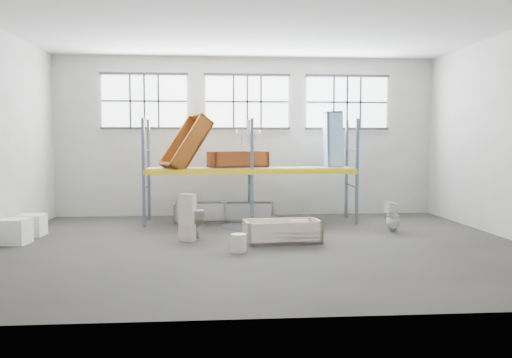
{
  "coord_description": "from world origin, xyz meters",
  "views": [
    {
      "loc": [
        -1.08,
        -11.86,
        2.35
      ],
      "look_at": [
        0.0,
        1.5,
        1.4
      ],
      "focal_mm": 37.2,
      "sensor_mm": 36.0,
      "label": 1
    }
  ],
  "objects": [
    {
      "name": "wall_front",
      "position": [
        0.0,
        -5.05,
        2.5
      ],
      "size": [
        12.0,
        0.1,
        5.0
      ],
      "primitive_type": "cube",
      "color": "#9D9C92",
      "rests_on": "ground"
    },
    {
      "name": "window_right",
      "position": [
        3.2,
        4.94,
        3.6
      ],
      "size": [
        2.6,
        0.04,
        1.6
      ],
      "primitive_type": "cube",
      "color": "white",
      "rests_on": "wall_back"
    },
    {
      "name": "toilet_white",
      "position": [
        3.61,
        1.6,
        0.4
      ],
      "size": [
        0.41,
        0.4,
        0.8
      ],
      "primitive_type": "imported",
      "rotation": [
        0.0,
        0.0,
        -1.45
      ],
      "color": "white",
      "rests_on": "floor"
    },
    {
      "name": "rack_beam_front",
      "position": [
        0.0,
        2.9,
        1.5
      ],
      "size": [
        6.0,
        0.1,
        0.14
      ],
      "primitive_type": "cube",
      "color": "yellow",
      "rests_on": "floor"
    },
    {
      "name": "shelf_deck",
      "position": [
        0.0,
        3.5,
        1.58
      ],
      "size": [
        5.9,
        1.1,
        0.03
      ],
      "primitive_type": "cube",
      "color": "gray",
      "rests_on": "floor"
    },
    {
      "name": "window_mid",
      "position": [
        0.0,
        4.94,
        3.6
      ],
      "size": [
        2.6,
        0.04,
        1.6
      ],
      "primitive_type": "cube",
      "color": "white",
      "rests_on": "wall_back"
    },
    {
      "name": "carton_near",
      "position": [
        -5.66,
        0.59,
        0.29
      ],
      "size": [
        0.74,
        0.66,
        0.58
      ],
      "primitive_type": "cube",
      "rotation": [
        0.0,
        0.0,
        -0.13
      ],
      "color": "white",
      "rests_on": "floor"
    },
    {
      "name": "sink_on_shelf",
      "position": [
        -0.07,
        3.27,
        2.09
      ],
      "size": [
        0.72,
        0.57,
        0.62
      ],
      "primitive_type": "imported",
      "rotation": [
        0.0,
        0.0,
        -0.04
      ],
      "color": "silver",
      "rests_on": "rust_tub_flat"
    },
    {
      "name": "floor",
      "position": [
        0.0,
        0.0,
        -0.05
      ],
      "size": [
        12.0,
        10.0,
        0.1
      ],
      "primitive_type": "cube",
      "color": "#413D38",
      "rests_on": "ground"
    },
    {
      "name": "toilet_beige",
      "position": [
        -1.57,
        0.96,
        0.37
      ],
      "size": [
        0.59,
        0.8,
        0.73
      ],
      "primitive_type": "imported",
      "rotation": [
        0.0,
        0.0,
        3.41
      ],
      "color": "beige",
      "rests_on": "floor"
    },
    {
      "name": "cistern_tall",
      "position": [
        -1.7,
        0.67,
        0.56
      ],
      "size": [
        0.42,
        0.36,
        1.12
      ],
      "primitive_type": "cube",
      "rotation": [
        0.0,
        0.0,
        -0.41
      ],
      "color": "beige",
      "rests_on": "floor"
    },
    {
      "name": "carton_far",
      "position": [
        -5.63,
        1.63,
        0.27
      ],
      "size": [
        0.65,
        0.65,
        0.53
      ],
      "primitive_type": "cube",
      "rotation": [
        0.0,
        0.0,
        -0.01
      ],
      "color": "silver",
      "rests_on": "floor"
    },
    {
      "name": "rack_upright_ra",
      "position": [
        3.0,
        2.9,
        1.5
      ],
      "size": [
        0.08,
        0.08,
        3.0
      ],
      "primitive_type": "cube",
      "color": "slate",
      "rests_on": "floor"
    },
    {
      "name": "sink_in_tub",
      "position": [
        0.59,
        0.61,
        0.16
      ],
      "size": [
        0.51,
        0.51,
        0.14
      ],
      "primitive_type": "imported",
      "rotation": [
        0.0,
        0.0,
        0.29
      ],
      "color": "beige",
      "rests_on": "bathtub_beige"
    },
    {
      "name": "blue_tub_upright",
      "position": [
        2.48,
        3.72,
        2.4
      ],
      "size": [
        0.56,
        0.8,
        1.69
      ],
      "primitive_type": null,
      "rotation": [
        0.0,
        1.54,
        -0.04
      ],
      "color": "#82AACA",
      "rests_on": "shelf_deck"
    },
    {
      "name": "rust_tub_flat",
      "position": [
        -0.36,
        3.64,
        1.82
      ],
      "size": [
        1.83,
        1.26,
        0.47
      ],
      "primitive_type": null,
      "rotation": [
        0.0,
        0.0,
        0.32
      ],
      "color": "maroon",
      "rests_on": "shelf_deck"
    },
    {
      "name": "wall_back",
      "position": [
        0.0,
        5.05,
        2.5
      ],
      "size": [
        12.0,
        0.1,
        5.0
      ],
      "primitive_type": "cube",
      "color": "#A3A298",
      "rests_on": "ground"
    },
    {
      "name": "rust_tub_tilted",
      "position": [
        -1.85,
        3.46,
        2.29
      ],
      "size": [
        1.64,
        1.4,
        1.72
      ],
      "primitive_type": null,
      "rotation": [
        0.0,
        -0.96,
        0.49
      ],
      "color": "#814D0B",
      "rests_on": "shelf_deck"
    },
    {
      "name": "window_left",
      "position": [
        -3.2,
        4.94,
        3.6
      ],
      "size": [
        2.6,
        0.04,
        1.6
      ],
      "primitive_type": "cube",
      "color": "white",
      "rests_on": "wall_back"
    },
    {
      "name": "rack_upright_rb",
      "position": [
        3.0,
        4.1,
        1.5
      ],
      "size": [
        0.08,
        0.08,
        3.0
      ],
      "primitive_type": "cube",
      "color": "slate",
      "rests_on": "floor"
    },
    {
      "name": "wet_patch",
      "position": [
        0.0,
        2.7,
        0.0
      ],
      "size": [
        1.8,
        1.8,
        0.0
      ],
      "primitive_type": "cylinder",
      "color": "black",
      "rests_on": "floor"
    },
    {
      "name": "rack_upright_lb",
      "position": [
        -3.0,
        4.1,
        1.5
      ],
      "size": [
        0.08,
        0.08,
        3.0
      ],
      "primitive_type": "cube",
      "color": "slate",
      "rests_on": "floor"
    },
    {
      "name": "cistern_spare",
      "position": [
        0.94,
        0.52,
        0.28
      ],
      "size": [
        0.46,
        0.27,
        0.42
      ],
      "primitive_type": "cube",
      "rotation": [
        0.0,
        0.0,
        0.14
      ],
      "color": "beige",
      "rests_on": "bathtub_beige"
    },
    {
      "name": "bathtub_beige",
      "position": [
        0.51,
        0.29,
        0.26
      ],
      "size": [
        1.83,
        0.99,
        0.52
      ],
      "primitive_type": null,
      "rotation": [
        0.0,
        0.0,
        0.09
      ],
      "color": "beige",
      "rests_on": "floor"
    },
    {
      "name": "rack_upright_mb",
      "position": [
        0.0,
        4.1,
        1.5
      ],
      "size": [
        0.08,
        0.08,
        3.0
      ],
      "primitive_type": "cube",
      "color": "slate",
      "rests_on": "floor"
    },
    {
      "name": "rack_beam_back",
      "position": [
        0.0,
        4.1,
        1.5
      ],
      "size": [
        6.0,
        0.1,
        0.14
      ],
      "primitive_type": "cube",
      "color": "yellow",
      "rests_on": "floor"
    },
    {
      "name": "steel_tub_right",
      "position": [
        -0.03,
        3.75,
        0.27
      ],
      "size": [
        1.53,
        0.84,
        0.54
      ],
      "primitive_type": null,
      "rotation": [
        0.0,
        0.0,
        -0.11
      ],
      "color": "#A2A4A9",
      "rests_on": "floor"
    },
    {
      "name": "bucket",
      "position": [
        -0.55,
        -0.71,
        0.19
      ],
      "size": [
        0.37,
        0.37,
        0.39
      ],
      "primitive_type": "cylinder",
      "rotation": [
        0.0,
        0.0,
        0.11
      ],
      "color": "silver",
      "rests_on": "floor"
    },
    {
      "name": "rack_upright_la",
      "position": [
        -3.0,
        2.9,
        1.5
      ],
      "size": [
        0.08,
        0.08,
        3.0
      ],
      "primitive_type": "cube",
      "color": "slate",
      "rests_on": "floor"
    },
    {
      "name": "rack_upright_ma",
      "position": [
        0.0,
        2.9,
        1.5
      ],
      "size": [
        0.08,
        0.08,
        3.0
      ],
      "primitive_type": "cube",
      "color": "slate",
      "rests_on": "floor"
    },
    {
      "name": "steel_tub_left",
      "position": [
        -1.51,
        3.76,
        0.27
      ],
      "size": [
        1.55,
        0.81,
        0.55
      ],
      "primitive_type": null,
      "rotation": [
        0.0,
        0.0,
        0.08
      ],
      "color": "#B7B9BF",
      "rests_on": "floor"
    },
    {
      "name": "ceiling",
      "position": [
        0.0,
        0.0,
        5.05
      ],
      "size": [
        12.0,
        10.0,
        0.1
      ],
      "primitive_type": "cube",
      "color": "silver",
      "rests_on": "ground"
    }
  ]
}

